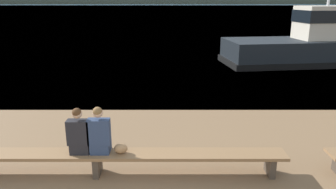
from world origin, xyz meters
TOP-DOWN VIEW (x-y plane):
  - water_surface at (0.00, 126.66)m, footprint 240.00×240.00m
  - bench_main at (-0.35, 2.62)m, footprint 7.71×0.52m
  - person_left at (-0.67, 2.63)m, footprint 0.44×0.38m
  - person_right at (-0.27, 2.62)m, footprint 0.44×0.38m
  - shopping_bag at (0.15, 2.61)m, footprint 0.27×0.19m
  - tugboat_red at (9.64, 14.73)m, footprint 10.97×4.68m

SIDE VIEW (x-z plane):
  - water_surface at x=0.00m, z-range 0.00..0.00m
  - bench_main at x=-0.35m, z-range 0.16..0.64m
  - shopping_bag at x=0.15m, z-range 0.48..0.70m
  - person_left at x=-0.67m, z-range 0.41..1.38m
  - person_right at x=-0.27m, z-range 0.41..1.41m
  - tugboat_red at x=9.64m, z-range -1.71..3.66m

